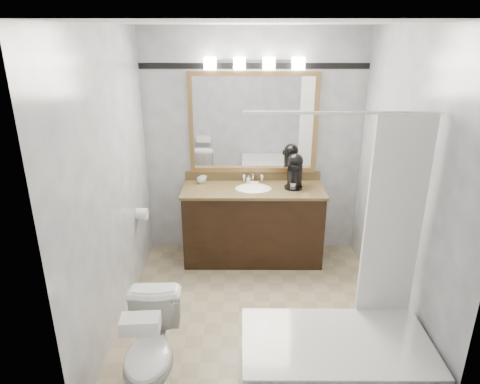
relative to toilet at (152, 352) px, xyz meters
name	(u,v)px	position (x,y,z in m)	size (l,w,h in m)	color
room	(257,186)	(0.76, 0.92, 0.90)	(2.42, 2.62, 2.52)	tan
vanity	(253,222)	(0.76, 1.94, 0.10)	(1.53, 0.58, 0.97)	black
mirror	(253,123)	(0.76, 2.20, 1.15)	(1.40, 0.04, 1.10)	#9E7647
vanity_light_bar	(254,63)	(0.76, 2.15, 1.79)	(1.02, 0.14, 0.12)	silver
accent_stripe	(254,66)	(0.76, 2.21, 1.75)	(2.40, 0.01, 0.06)	black
bathtub	(337,358)	(1.31, 0.02, -0.07)	(1.30, 0.75, 1.96)	white
tp_roll	(142,214)	(-0.38, 1.58, 0.35)	(0.12, 0.12, 0.11)	white
toilet	(152,352)	(0.00, 0.00, 0.00)	(0.39, 0.68, 0.69)	white
tissue_box	(140,324)	(0.00, -0.20, 0.40)	(0.24, 0.13, 0.10)	white
coffee_maker	(295,170)	(1.20, 1.99, 0.70)	(0.20, 0.24, 0.37)	black
cup_left	(201,180)	(0.17, 2.10, 0.54)	(0.09, 0.09, 0.07)	white
cup_right	(203,179)	(0.20, 2.14, 0.54)	(0.07, 0.07, 0.07)	white
soap_bottle_a	(248,180)	(0.70, 2.09, 0.55)	(0.04, 0.04, 0.09)	white
soap_bar	(254,183)	(0.77, 2.05, 0.52)	(0.09, 0.06, 0.03)	beige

